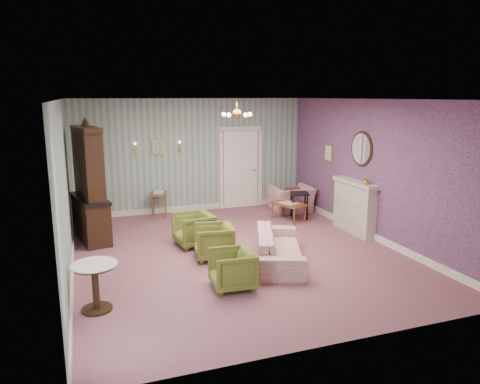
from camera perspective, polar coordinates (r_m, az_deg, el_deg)
name	(u,v)px	position (r m, az deg, el deg)	size (l,w,h in m)	color
floor	(237,252)	(8.79, -0.36, -7.64)	(7.00, 7.00, 0.00)	#915463
ceiling	(237,99)	(8.27, -0.39, 11.63)	(7.00, 7.00, 0.00)	white
wall_back	(193,156)	(11.73, -6.01, 4.59)	(6.00, 6.00, 0.00)	gray
wall_front	(337,230)	(5.32, 12.15, -4.75)	(6.00, 6.00, 0.00)	gray
wall_left	(65,190)	(7.96, -21.22, 0.29)	(7.00, 7.00, 0.00)	gray
wall_right	(373,170)	(9.80, 16.46, 2.69)	(7.00, 7.00, 0.00)	gray
wall_right_floral	(372,170)	(9.79, 16.39, 2.68)	(7.00, 7.00, 0.00)	#B95C8D
door	(241,167)	(12.11, 0.07, 3.12)	(1.12, 0.12, 2.16)	white
olive_chair_a	(232,267)	(7.14, -1.00, -9.51)	(0.65, 0.61, 0.67)	olive
olive_chair_b	(214,240)	(8.39, -3.33, -6.07)	(0.69, 0.64, 0.71)	olive
olive_chair_c	(194,228)	(9.13, -5.86, -4.53)	(0.71, 0.66, 0.73)	olive
sofa_chintz	(279,242)	(8.20, 5.01, -6.28)	(1.99, 0.58, 0.78)	#A4425E
wingback_chair	(292,195)	(11.79, 6.54, -0.34)	(1.02, 0.66, 0.89)	#A4425E
dresser	(88,181)	(9.75, -18.61, 1.33)	(0.52, 1.50, 2.51)	black
fireplace	(354,207)	(10.21, 14.22, -1.81)	(0.30, 1.40, 1.16)	beige
mantel_vase	(366,181)	(9.74, 15.62, 1.39)	(0.15, 0.15, 0.15)	gold
oval_mirror	(361,149)	(10.04, 15.08, 5.29)	(0.04, 0.76, 0.84)	white
framed_print	(329,153)	(11.21, 11.15, 4.85)	(0.04, 0.34, 0.42)	gold
coffee_table	(288,212)	(11.00, 6.13, -2.47)	(0.47, 0.84, 0.43)	brown
side_table_black	(299,205)	(11.17, 7.47, -1.70)	(0.43, 0.43, 0.65)	black
pedestal_table	(96,287)	(6.74, -17.77, -11.35)	(0.64, 0.64, 0.70)	black
nesting_table	(159,204)	(11.41, -10.17, -1.47)	(0.40, 0.51, 0.66)	brown
gilt_mirror_back	(158,147)	(11.49, -10.38, 5.56)	(0.28, 0.06, 0.36)	gold
sconce_left	(135,148)	(11.39, -13.10, 5.39)	(0.16, 0.12, 0.30)	gold
sconce_right	(179,147)	(11.57, -7.66, 5.69)	(0.16, 0.12, 0.30)	gold
chandelier	(237,115)	(8.28, -0.38, 9.76)	(0.56, 0.56, 0.36)	gold
burgundy_cushion	(292,195)	(11.63, 6.64, -0.34)	(0.38, 0.10, 0.38)	maroon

